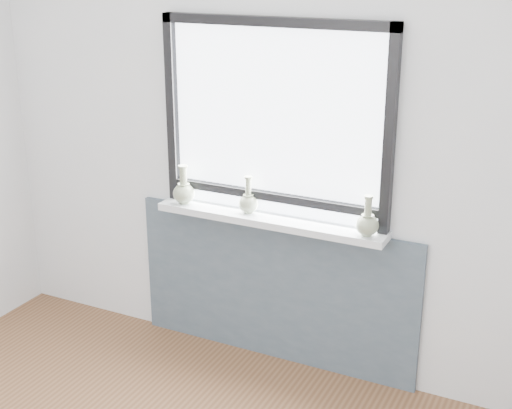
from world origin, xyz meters
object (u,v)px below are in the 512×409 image
at_px(vase_c, 367,223).
at_px(vase_a, 184,191).
at_px(vase_b, 248,202).
at_px(windowsill, 269,220).

bearing_deg(vase_c, vase_a, 179.37).
bearing_deg(vase_a, vase_b, 3.32).
height_order(vase_b, vase_c, vase_c).
relative_size(vase_a, vase_c, 1.06).
distance_m(vase_a, vase_c, 1.09).
bearing_deg(windowsill, vase_c, -2.73).
relative_size(vase_b, vase_c, 0.99).
relative_size(windowsill, vase_b, 6.33).
relative_size(windowsill, vase_a, 5.90).
bearing_deg(vase_c, vase_b, 177.08).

